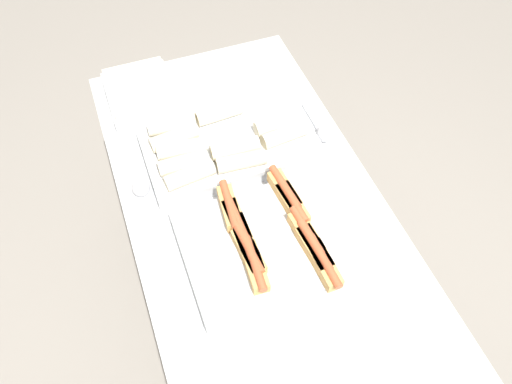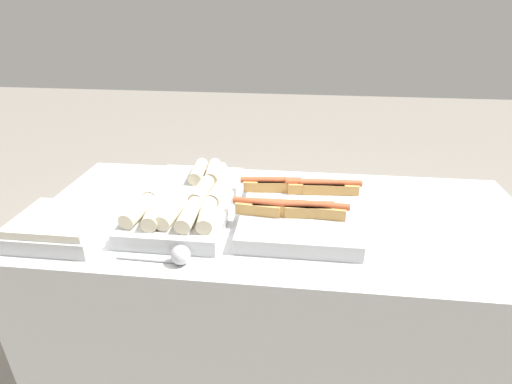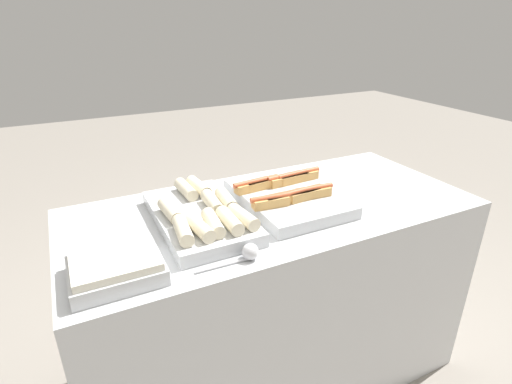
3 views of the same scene
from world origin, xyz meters
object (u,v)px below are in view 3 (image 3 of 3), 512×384
(tray_wraps, at_px, (201,215))
(serving_spoon_near, at_px, (248,253))
(tray_side_front, at_px, (116,267))
(tray_hotdogs, at_px, (287,195))
(serving_spoon_far, at_px, (187,186))

(tray_wraps, relative_size, serving_spoon_near, 2.54)
(tray_side_front, relative_size, serving_spoon_near, 1.25)
(tray_hotdogs, bearing_deg, tray_wraps, -177.85)
(serving_spoon_far, bearing_deg, tray_side_front, -126.35)
(tray_hotdogs, distance_m, tray_side_front, 0.74)
(tray_hotdogs, xyz_separation_m, tray_side_front, (-0.71, -0.21, -0.00))
(tray_side_front, height_order, serving_spoon_far, tray_side_front)
(tray_wraps, xyz_separation_m, serving_spoon_near, (0.05, -0.29, -0.01))
(serving_spoon_near, height_order, serving_spoon_far, same)
(tray_hotdogs, xyz_separation_m, tray_wraps, (-0.38, -0.01, 0.00))
(tray_side_front, bearing_deg, serving_spoon_near, -13.14)
(tray_wraps, distance_m, serving_spoon_near, 0.30)
(tray_wraps, relative_size, serving_spoon_far, 2.72)
(tray_hotdogs, height_order, serving_spoon_far, tray_hotdogs)
(tray_side_front, height_order, serving_spoon_near, tray_side_front)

